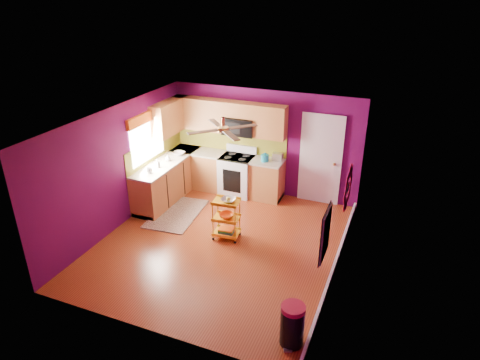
% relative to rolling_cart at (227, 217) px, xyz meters
% --- Properties ---
extents(ground, '(5.00, 5.00, 0.00)m').
position_rel_rolling_cart_xyz_m(ground, '(-0.03, -0.23, -0.47)').
color(ground, maroon).
rests_on(ground, ground).
extents(room_envelope, '(4.54, 5.04, 2.52)m').
position_rel_rolling_cart_xyz_m(room_envelope, '(-0.00, -0.23, 1.16)').
color(room_envelope, '#540946').
rests_on(room_envelope, ground).
extents(lower_cabinets, '(2.81, 2.31, 0.94)m').
position_rel_rolling_cart_xyz_m(lower_cabinets, '(-1.37, 1.59, -0.04)').
color(lower_cabinets, '#985929').
rests_on(lower_cabinets, ground).
extents(electric_range, '(0.76, 0.66, 1.13)m').
position_rel_rolling_cart_xyz_m(electric_range, '(-0.58, 1.94, 0.01)').
color(electric_range, white).
rests_on(electric_range, ground).
extents(upper_cabinetry, '(2.80, 2.30, 1.26)m').
position_rel_rolling_cart_xyz_m(upper_cabinetry, '(-1.27, 1.94, 1.33)').
color(upper_cabinetry, '#985929').
rests_on(upper_cabinetry, ground).
extents(left_window, '(0.08, 1.35, 1.08)m').
position_rel_rolling_cart_xyz_m(left_window, '(-2.25, 0.82, 1.26)').
color(left_window, white).
rests_on(left_window, ground).
extents(panel_door, '(0.95, 0.11, 2.15)m').
position_rel_rolling_cart_xyz_m(panel_door, '(1.32, 2.24, 0.55)').
color(panel_door, white).
rests_on(panel_door, ground).
extents(right_wall_art, '(0.04, 2.74, 1.04)m').
position_rel_rolling_cart_xyz_m(right_wall_art, '(2.20, -0.57, 0.97)').
color(right_wall_art, black).
rests_on(right_wall_art, ground).
extents(ceiling_fan, '(1.01, 1.01, 0.26)m').
position_rel_rolling_cart_xyz_m(ceiling_fan, '(-0.03, -0.03, 1.82)').
color(ceiling_fan, '#BF8C3F').
rests_on(ceiling_fan, ground).
extents(shag_rug, '(1.09, 1.63, 0.02)m').
position_rel_rolling_cart_xyz_m(shag_rug, '(-1.42, 0.46, -0.46)').
color(shag_rug, black).
rests_on(shag_rug, ground).
extents(rolling_cart, '(0.54, 0.42, 0.92)m').
position_rel_rolling_cart_xyz_m(rolling_cart, '(0.00, 0.00, 0.00)').
color(rolling_cart, gold).
rests_on(rolling_cart, ground).
extents(trash_can, '(0.45, 0.45, 0.65)m').
position_rel_rolling_cart_xyz_m(trash_can, '(1.95, -2.17, -0.15)').
color(trash_can, black).
rests_on(trash_can, ground).
extents(teal_kettle, '(0.18, 0.18, 0.21)m').
position_rel_rolling_cart_xyz_m(teal_kettle, '(0.11, 1.92, 0.55)').
color(teal_kettle, teal).
rests_on(teal_kettle, lower_cabinets).
extents(toaster, '(0.22, 0.15, 0.18)m').
position_rel_rolling_cart_xyz_m(toaster, '(0.37, 2.08, 0.56)').
color(toaster, beige).
rests_on(toaster, lower_cabinets).
extents(soap_bottle_a, '(0.09, 0.09, 0.19)m').
position_rel_rolling_cart_xyz_m(soap_bottle_a, '(-1.97, 0.70, 0.56)').
color(soap_bottle_a, '#EA3F72').
rests_on(soap_bottle_a, lower_cabinets).
extents(soap_bottle_b, '(0.12, 0.12, 0.15)m').
position_rel_rolling_cart_xyz_m(soap_bottle_b, '(-1.94, 1.10, 0.54)').
color(soap_bottle_b, white).
rests_on(soap_bottle_b, lower_cabinets).
extents(counter_dish, '(0.27, 0.27, 0.07)m').
position_rel_rolling_cart_xyz_m(counter_dish, '(-1.91, 1.54, 0.50)').
color(counter_dish, white).
rests_on(counter_dish, lower_cabinets).
extents(counter_cup, '(0.14, 0.14, 0.11)m').
position_rel_rolling_cart_xyz_m(counter_cup, '(-1.97, 0.38, 0.52)').
color(counter_cup, white).
rests_on(counter_cup, lower_cabinets).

